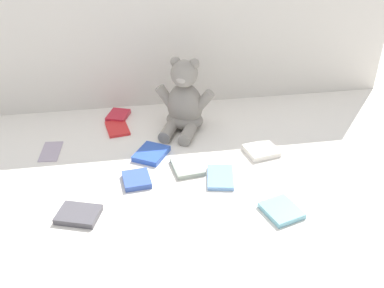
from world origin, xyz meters
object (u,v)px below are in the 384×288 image
at_px(book_case_2, 261,151).
at_px(book_case_6, 137,180).
at_px(book_case_4, 117,128).
at_px(book_case_9, 187,167).
at_px(book_case_1, 51,151).
at_px(book_case_0, 151,154).
at_px(book_case_8, 79,214).
at_px(teddy_bear, 184,103).
at_px(book_case_7, 118,116).
at_px(book_case_5, 281,211).
at_px(book_case_3, 220,177).

distance_m(book_case_2, book_case_6, 0.46).
distance_m(book_case_4, book_case_9, 0.38).
distance_m(book_case_1, book_case_2, 0.75).
xyz_separation_m(book_case_0, book_case_6, (-0.06, -0.15, -0.00)).
distance_m(book_case_6, book_case_9, 0.18).
height_order(book_case_0, book_case_8, same).
bearing_deg(book_case_6, book_case_0, -117.76).
height_order(teddy_bear, book_case_8, teddy_bear).
distance_m(book_case_0, book_case_2, 0.39).
distance_m(teddy_bear, book_case_8, 0.61).
relative_size(book_case_1, book_case_4, 1.09).
relative_size(book_case_4, book_case_7, 1.22).
bearing_deg(book_case_8, book_case_2, -49.42).
relative_size(teddy_bear, book_case_7, 2.85).
relative_size(book_case_0, book_case_7, 1.20).
bearing_deg(book_case_1, book_case_0, 171.51).
height_order(book_case_4, book_case_5, book_case_5).
xyz_separation_m(teddy_bear, book_case_8, (-0.38, -0.47, -0.10)).
bearing_deg(book_case_3, book_case_2, -132.73).
height_order(book_case_3, book_case_5, book_case_5).
bearing_deg(book_case_7, book_case_9, 139.14).
xyz_separation_m(teddy_bear, book_case_5, (0.20, -0.55, -0.10)).
height_order(book_case_1, book_case_7, book_case_7).
height_order(book_case_1, book_case_4, book_case_4).
bearing_deg(teddy_bear, book_case_9, -71.71).
height_order(teddy_bear, book_case_4, teddy_bear).
bearing_deg(book_case_5, book_case_0, 116.55).
xyz_separation_m(book_case_2, book_case_3, (-0.18, -0.13, -0.00)).
bearing_deg(book_case_6, book_case_4, -86.83).
relative_size(book_case_0, book_case_2, 1.11).
distance_m(book_case_1, book_case_8, 0.39).
bearing_deg(book_case_3, book_case_4, -38.71).
xyz_separation_m(book_case_0, book_case_4, (-0.11, 0.21, -0.00)).
bearing_deg(book_case_9, book_case_7, -68.39).
relative_size(book_case_1, book_case_6, 1.36).
bearing_deg(book_case_0, book_case_7, -39.20).
bearing_deg(book_case_9, book_case_1, -28.37).
bearing_deg(teddy_bear, book_case_4, -160.84).
distance_m(book_case_0, book_case_3, 0.27).
bearing_deg(book_case_4, book_case_6, -90.43).
distance_m(book_case_4, book_case_6, 0.36).
xyz_separation_m(book_case_5, book_case_8, (-0.58, 0.08, 0.00)).
relative_size(book_case_6, book_case_8, 0.82).
bearing_deg(teddy_bear, book_case_2, -18.56).
bearing_deg(book_case_7, book_case_1, 63.30).
distance_m(book_case_3, book_case_4, 0.50).
xyz_separation_m(book_case_6, book_case_9, (0.17, 0.05, -0.00)).
bearing_deg(book_case_2, book_case_7, -136.95).
xyz_separation_m(book_case_3, book_case_6, (-0.27, 0.03, 0.00)).
relative_size(book_case_0, book_case_5, 1.09).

